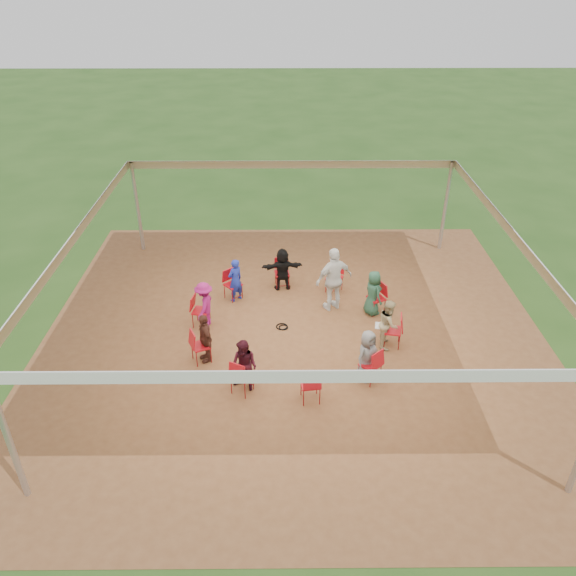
{
  "coord_description": "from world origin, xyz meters",
  "views": [
    {
      "loc": [
        -0.25,
        -11.97,
        8.56
      ],
      "look_at": [
        -0.16,
        0.3,
        1.25
      ],
      "focal_mm": 35.0,
      "sensor_mm": 36.0,
      "label": 1
    }
  ],
  "objects_px": {
    "person_seated_5": "(205,338)",
    "chair_7": "(242,376)",
    "chair_1": "(376,298)",
    "person_seated_1": "(373,293)",
    "chair_6": "(201,346)",
    "person_seated_6": "(244,366)",
    "chair_5": "(201,311)",
    "chair_8": "(311,384)",
    "person_seated_3": "(235,280)",
    "chair_0": "(393,331)",
    "person_seated_2": "(283,269)",
    "person_seated_4": "(205,305)",
    "chair_9": "(370,365)",
    "chair_3": "(282,273)",
    "chair_2": "(334,278)",
    "standing_person": "(334,279)",
    "cable_coil": "(282,327)",
    "person_seated_7": "(367,355)",
    "chair_4": "(233,285)",
    "person_seated_0": "(389,323)",
    "laptop": "(382,324)"
  },
  "relations": [
    {
      "from": "chair_3",
      "to": "cable_coil",
      "type": "distance_m",
      "value": 2.19
    },
    {
      "from": "chair_9",
      "to": "chair_1",
      "type": "bearing_deg",
      "value": 36.0
    },
    {
      "from": "chair_9",
      "to": "person_seated_1",
      "type": "relative_size",
      "value": 0.69
    },
    {
      "from": "chair_1",
      "to": "chair_5",
      "type": "distance_m",
      "value": 4.77
    },
    {
      "from": "chair_0",
      "to": "cable_coil",
      "type": "distance_m",
      "value": 2.92
    },
    {
      "from": "chair_9",
      "to": "standing_person",
      "type": "bearing_deg",
      "value": 57.92
    },
    {
      "from": "person_seated_5",
      "to": "chair_7",
      "type": "bearing_deg",
      "value": 13.69
    },
    {
      "from": "chair_6",
      "to": "person_seated_6",
      "type": "relative_size",
      "value": 0.69
    },
    {
      "from": "chair_4",
      "to": "laptop",
      "type": "xyz_separation_m",
      "value": [
        3.9,
        -2.24,
        0.16
      ]
    },
    {
      "from": "chair_0",
      "to": "person_seated_2",
      "type": "relative_size",
      "value": 0.69
    },
    {
      "from": "chair_1",
      "to": "chair_2",
      "type": "xyz_separation_m",
      "value": [
        -1.06,
        1.13,
        0.0
      ]
    },
    {
      "from": "chair_3",
      "to": "chair_7",
      "type": "distance_m",
      "value": 4.77
    },
    {
      "from": "chair_0",
      "to": "person_seated_5",
      "type": "distance_m",
      "value": 4.66
    },
    {
      "from": "cable_coil",
      "to": "chair_3",
      "type": "bearing_deg",
      "value": 90.32
    },
    {
      "from": "person_seated_2",
      "to": "chair_8",
      "type": "bearing_deg",
      "value": 90.0
    },
    {
      "from": "chair_4",
      "to": "chair_7",
      "type": "height_order",
      "value": "same"
    },
    {
      "from": "chair_0",
      "to": "laptop",
      "type": "distance_m",
      "value": 0.33
    },
    {
      "from": "chair_1",
      "to": "person_seated_2",
      "type": "bearing_deg",
      "value": 37.93
    },
    {
      "from": "chair_8",
      "to": "person_seated_1",
      "type": "height_order",
      "value": "person_seated_1"
    },
    {
      "from": "chair_4",
      "to": "cable_coil",
      "type": "distance_m",
      "value": 2.1
    },
    {
      "from": "chair_2",
      "to": "person_seated_2",
      "type": "relative_size",
      "value": 0.69
    },
    {
      "from": "person_seated_1",
      "to": "chair_0",
      "type": "bearing_deg",
      "value": 166.31
    },
    {
      "from": "chair_9",
      "to": "person_seated_2",
      "type": "height_order",
      "value": "person_seated_2"
    },
    {
      "from": "chair_3",
      "to": "person_seated_6",
      "type": "relative_size",
      "value": 0.69
    },
    {
      "from": "chair_7",
      "to": "person_seated_6",
      "type": "distance_m",
      "value": 0.24
    },
    {
      "from": "person_seated_1",
      "to": "person_seated_3",
      "type": "relative_size",
      "value": 1.0
    },
    {
      "from": "chair_6",
      "to": "chair_8",
      "type": "distance_m",
      "value": 2.95
    },
    {
      "from": "chair_4",
      "to": "person_seated_3",
      "type": "xyz_separation_m",
      "value": [
        0.08,
        -0.09,
        0.2
      ]
    },
    {
      "from": "person_seated_4",
      "to": "chair_7",
      "type": "bearing_deg",
      "value": 34.07
    },
    {
      "from": "chair_8",
      "to": "chair_0",
      "type": "bearing_deg",
      "value": 36.0
    },
    {
      "from": "person_seated_7",
      "to": "cable_coil",
      "type": "xyz_separation_m",
      "value": [
        -1.94,
        2.08,
        -0.63
      ]
    },
    {
      "from": "person_seated_7",
      "to": "chair_2",
      "type": "bearing_deg",
      "value": 52.98
    },
    {
      "from": "person_seated_4",
      "to": "person_seated_7",
      "type": "bearing_deg",
      "value": 72.0
    },
    {
      "from": "person_seated_6",
      "to": "cable_coil",
      "type": "xyz_separation_m",
      "value": [
        0.84,
        2.43,
        -0.63
      ]
    },
    {
      "from": "chair_2",
      "to": "standing_person",
      "type": "height_order",
      "value": "standing_person"
    },
    {
      "from": "standing_person",
      "to": "person_seated_6",
      "type": "bearing_deg",
      "value": 30.24
    },
    {
      "from": "chair_7",
      "to": "person_seated_6",
      "type": "xyz_separation_m",
      "value": [
        0.06,
        0.11,
        0.2
      ]
    },
    {
      "from": "chair_4",
      "to": "person_seated_4",
      "type": "bearing_deg",
      "value": 22.31
    },
    {
      "from": "chair_2",
      "to": "person_seated_4",
      "type": "bearing_deg",
      "value": 55.02
    },
    {
      "from": "chair_8",
      "to": "person_seated_3",
      "type": "height_order",
      "value": "person_seated_3"
    },
    {
      "from": "person_seated_0",
      "to": "person_seated_7",
      "type": "height_order",
      "value": "same"
    },
    {
      "from": "chair_1",
      "to": "person_seated_1",
      "type": "xyz_separation_m",
      "value": [
        -0.11,
        -0.05,
        0.2
      ]
    },
    {
      "from": "person_seated_7",
      "to": "person_seated_2",
      "type": "bearing_deg",
      "value": 72.0
    },
    {
      "from": "chair_5",
      "to": "chair_8",
      "type": "relative_size",
      "value": 1.0
    },
    {
      "from": "chair_2",
      "to": "standing_person",
      "type": "distance_m",
      "value": 1.05
    },
    {
      "from": "chair_0",
      "to": "chair_1",
      "type": "distance_m",
      "value": 1.55
    },
    {
      "from": "chair_6",
      "to": "person_seated_0",
      "type": "bearing_deg",
      "value": 72.46
    },
    {
      "from": "chair_5",
      "to": "person_seated_5",
      "type": "relative_size",
      "value": 0.69
    },
    {
      "from": "person_seated_7",
      "to": "person_seated_0",
      "type": "bearing_deg",
      "value": 18.0
    },
    {
      "from": "chair_2",
      "to": "person_seated_5",
      "type": "relative_size",
      "value": 0.69
    }
  ]
}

